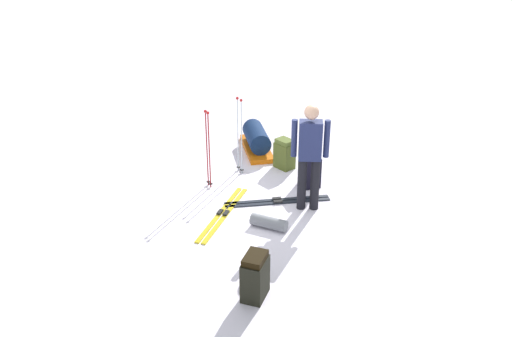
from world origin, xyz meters
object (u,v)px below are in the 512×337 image
Objects in this scene: ski_poles_planted_near at (208,145)px; ski_pair_near at (223,214)px; ski_pair_far at (277,201)px; ski_poles_planted_far at (240,132)px; skier_standing at (310,152)px; backpack_small_spare at (284,154)px; sleeping_mat_rolled at (269,223)px; backpack_large_dark at (255,277)px; gear_sled at (256,140)px; backpack_bright at (310,169)px.

ski_pair_near is at bearing -177.81° from ski_poles_planted_near.
ski_poles_planted_far is (1.24, 0.33, 0.75)m from ski_pair_far.
skier_standing is at bearing -95.67° from ski_pair_near.
skier_standing reaches higher than ski_poles_planted_near.
backpack_small_spare reaches higher than sleeping_mat_rolled.
skier_standing is at bearing -60.48° from sleeping_mat_rolled.
gear_sled is (4.27, -1.11, -0.07)m from backpack_large_dark.
backpack_large_dark is 3.51m from ski_poles_planted_far.
ski_pair_near is 2.52m from gear_sled.
ski_poles_planted_far is at bearing 14.92° from ski_pair_far.
sleeping_mat_rolled is at bearing 154.67° from ski_pair_far.
backpack_bright is at bearing -57.94° from ski_pair_far.
backpack_large_dark is 1.08× the size of sleeping_mat_rolled.
ski_pair_near is at bearing 84.33° from skier_standing.
gear_sled reaches higher than ski_pair_near.
backpack_large_dark reaches higher than sleeping_mat_rolled.
ski_pair_far is 1.49m from ski_poles_planted_far.
ski_pair_far is at bearing -79.38° from ski_pair_near.
sleeping_mat_rolled is (-1.93, 0.82, -0.18)m from backpack_small_spare.
ski_poles_planted_near is (-0.39, 1.44, 0.48)m from backpack_small_spare.
gear_sled is at bearing -10.64° from sleeping_mat_rolled.
sleeping_mat_rolled is at bearing -158.26° from ski_poles_planted_near.
gear_sled is (1.27, -1.14, -0.52)m from ski_poles_planted_near.
ski_poles_planted_near reaches higher than sleeping_mat_rolled.
backpack_bright is (2.62, -1.61, 0.01)m from backpack_large_dark.
sleeping_mat_rolled is (-1.55, -0.62, -0.66)m from ski_poles_planted_near.
backpack_small_spare is (3.39, -1.40, -0.02)m from backpack_large_dark.
backpack_small_spare is at bearing -3.06° from skier_standing.
skier_standing reaches higher than ski_pair_far.
gear_sled is at bearing -26.10° from ski_pair_near.
ski_pair_near is 0.80m from sleeping_mat_rolled.
ski_pair_near is at bearing 157.39° from ski_poles_planted_far.
ski_poles_planted_near is at bearing 137.87° from gear_sled.
ski_pair_far is 1.46m from ski_poles_planted_near.
backpack_bright is 1.11× the size of sleeping_mat_rolled.
gear_sled is (0.88, 0.30, -0.04)m from backpack_small_spare.
skier_standing is 1.26× the size of ski_poles_planted_near.
skier_standing reaches higher than ski_pair_near.
gear_sled is (2.39, 0.22, -0.73)m from skier_standing.
ski_poles_planted_far reaches higher than ski_poles_planted_near.
backpack_large_dark is 3.67m from backpack_small_spare.
gear_sled is (2.26, -1.11, 0.21)m from ski_pair_near.
backpack_small_spare is 1.01× the size of sleeping_mat_rolled.
backpack_large_dark is at bearing 144.96° from skier_standing.
backpack_large_dark is 0.97× the size of backpack_bright.
gear_sled is (1.65, 0.51, -0.07)m from backpack_bright.
ski_pair_near is at bearing 100.62° from ski_pair_far.
ski_poles_planted_near is at bearing 2.19° from ski_pair_near.
sleeping_mat_rolled is (-2.81, 0.53, -0.13)m from gear_sled.
sleeping_mat_rolled is (-0.55, -0.58, 0.08)m from ski_pair_near.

